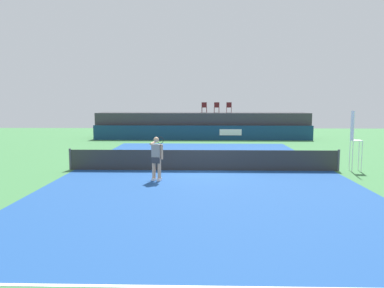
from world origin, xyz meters
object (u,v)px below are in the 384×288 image
object	(u,v)px
net_post_near	(70,159)
tennis_player	(157,157)
umpire_chair	(354,137)
net_post_far	(339,160)
spectator_chair_left	(217,107)
spectator_chair_far_left	(204,107)
spectator_chair_center	(229,107)
tennis_ball	(243,154)

from	to	relation	value
net_post_near	tennis_player	size ratio (longest dim) A/B	0.56
umpire_chair	tennis_player	size ratio (longest dim) A/B	1.56
net_post_far	spectator_chair_left	bearing A→B (deg)	108.32
net_post_far	tennis_player	world-z (taller)	tennis_player
umpire_chair	spectator_chair_far_left	bearing A→B (deg)	113.81
spectator_chair_far_left	tennis_player	bearing A→B (deg)	-96.62
spectator_chair_center	net_post_near	world-z (taller)	spectator_chair_center
spectator_chair_left	umpire_chair	world-z (taller)	spectator_chair_left
umpire_chair	net_post_far	world-z (taller)	umpire_chair
net_post_near	tennis_player	bearing A→B (deg)	-27.31
spectator_chair_far_left	tennis_ball	bearing A→B (deg)	-77.41
spectator_chair_far_left	spectator_chair_center	xyz separation A→B (m)	(2.12, -0.01, 0.00)
tennis_ball	net_post_far	bearing A→B (deg)	-53.28
spectator_chair_center	tennis_player	size ratio (longest dim) A/B	0.50
spectator_chair_left	umpire_chair	distance (m)	16.13
tennis_player	umpire_chair	bearing A→B (deg)	14.37
net_post_near	spectator_chair_left	bearing A→B (deg)	63.84
spectator_chair_center	net_post_far	distance (m)	15.86
tennis_ball	spectator_chair_center	bearing A→B (deg)	90.80
spectator_chair_far_left	tennis_player	distance (m)	17.65
spectator_chair_far_left	net_post_far	world-z (taller)	spectator_chair_far_left
tennis_ball	tennis_player	bearing A→B (deg)	-120.37
spectator_chair_left	umpire_chair	size ratio (longest dim) A/B	0.32
umpire_chair	tennis_ball	xyz separation A→B (m)	(-4.45, 5.08, -1.55)
spectator_chair_left	spectator_chair_center	world-z (taller)	same
net_post_far	tennis_ball	xyz separation A→B (m)	(-3.79, 5.09, -0.46)
spectator_chair_far_left	spectator_chair_center	bearing A→B (deg)	-0.28
net_post_near	spectator_chair_center	bearing A→B (deg)	60.89
spectator_chair_left	spectator_chair_center	bearing A→B (deg)	6.80
spectator_chair_center	tennis_player	xyz separation A→B (m)	(-4.15, -17.43, -1.73)
net_post_far	tennis_ball	distance (m)	6.36
spectator_chair_far_left	tennis_ball	size ratio (longest dim) A/B	13.06
spectator_chair_left	tennis_player	xyz separation A→B (m)	(-3.09, -17.31, -1.73)
spectator_chair_center	net_post_far	bearing A→B (deg)	-75.49
tennis_player	net_post_near	bearing A→B (deg)	152.69
spectator_chair_left	tennis_player	distance (m)	17.67
umpire_chair	tennis_ball	distance (m)	6.93
spectator_chair_far_left	umpire_chair	size ratio (longest dim) A/B	0.32
spectator_chair_center	net_post_far	world-z (taller)	spectator_chair_center
spectator_chair_left	tennis_player	world-z (taller)	spectator_chair_left
umpire_chair	net_post_near	world-z (taller)	umpire_chair
tennis_player	tennis_ball	xyz separation A→B (m)	(4.29, 7.32, -0.92)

